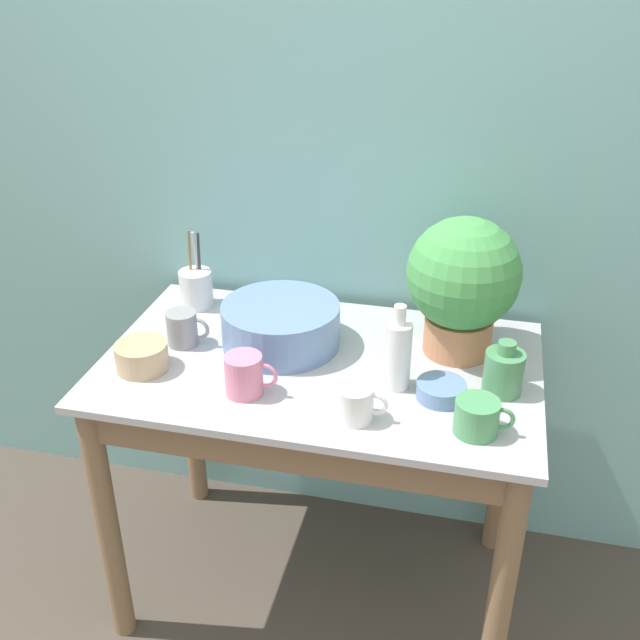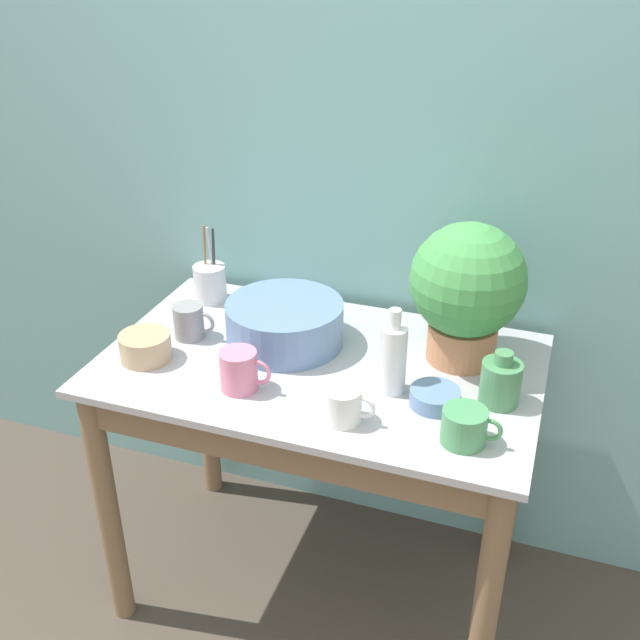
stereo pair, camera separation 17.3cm
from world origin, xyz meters
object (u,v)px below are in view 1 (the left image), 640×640
Objects in this scene: bottle_short at (504,371)px; bowl_small_blue at (441,390)px; potted_plant at (463,281)px; utensil_cup at (196,288)px; bowl_wash_large at (281,325)px; bottle_tall at (398,354)px; mug_grey at (183,328)px; mug_white at (355,403)px; bowl_small_tan at (142,356)px; mug_green at (478,417)px; mug_pink at (245,375)px.

bottle_short reaches higher than bowl_small_blue.
potted_plant is 0.29m from bowl_small_blue.
utensil_cup is at bearing 163.62° from bottle_short.
bowl_wash_large is 0.35m from bottle_tall.
potted_plant is at bearing 10.40° from mug_grey.
bottle_short is 0.37m from mug_white.
utensil_cup is (-0.30, 0.16, -0.00)m from bowl_wash_large.
mug_white is 0.56m from bowl_small_tan.
mug_white is at bearing -24.18° from mug_grey.
bottle_short is (0.12, -0.17, -0.14)m from potted_plant.
mug_white reaches higher than bowl_small_tan.
mug_green is at bearing -53.00° from bowl_small_blue.
potted_plant is 0.25m from bottle_short.
mug_grey is 0.55m from mug_white.
bowl_wash_large is 0.26m from mug_grey.
utensil_cup reaches higher than mug_grey.
mug_grey is at bearing -169.60° from potted_plant.
bottle_short is 0.82m from mug_grey.
bottle_tall is 1.66× the size of bowl_small_tan.
mug_green is (0.20, -0.14, -0.05)m from bottle_tall.
potted_plant is 0.39m from mug_green.
bowl_wash_large is at bearing 158.27° from bottle_tall.
bottle_short is 0.18m from mug_green.
potted_plant is at bearing 9.11° from bowl_wash_large.
potted_plant is at bearing -6.72° from utensil_cup.
mug_green reaches higher than bowl_small_tan.
bowl_small_tan is at bearing -147.35° from bowl_wash_large.
potted_plant is 1.61× the size of utensil_cup.
bowl_wash_large is 2.29× the size of bottle_short.
utensil_cup reaches higher than mug_green.
mug_grey is 0.15m from bowl_small_tan.
mug_pink is 0.29m from bowl_small_tan.
bottle_tall is at bearing -172.06° from bottle_short.
potted_plant is at bearing 60.67° from mug_white.
bowl_wash_large is at bearing 12.71° from mug_grey.
bowl_wash_large is 0.46m from bowl_small_blue.
utensil_cup is at bearing 152.22° from mug_green.
bowl_small_blue is (0.18, 0.13, -0.02)m from mug_white.
utensil_cup is at bearing 151.69° from bowl_wash_large.
bottle_short is at bearing 6.53° from bowl_small_tan.
bottle_tall reaches higher than bottle_short.
mug_pink is at bearing -38.52° from mug_grey.
mug_pink is 1.08× the size of mug_white.
potted_plant is 1.67× the size of bottle_tall.
mug_grey is (-0.70, -0.13, -0.15)m from potted_plant.
utensil_cup reaches higher than bowl_small_blue.
bowl_small_tan is at bearing 174.74° from mug_green.
bowl_wash_large reaches higher than bowl_small_tan.
mug_white is (0.50, -0.23, -0.00)m from mug_grey.
utensil_cup is at bearing 156.69° from bowl_small_blue.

